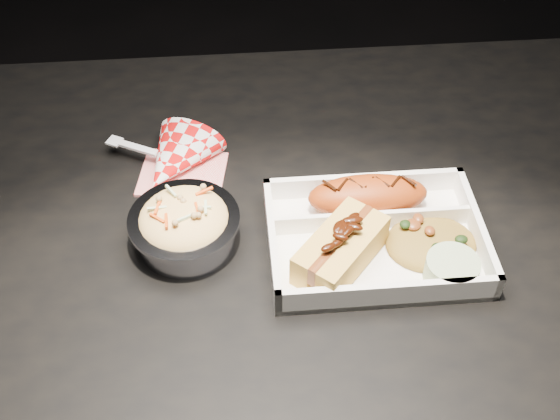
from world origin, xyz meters
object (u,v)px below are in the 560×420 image
at_px(foil_coleslaw_cup, 185,224).
at_px(napkin_fork, 174,161).
at_px(hotdog, 341,247).
at_px(food_tray, 374,240).
at_px(fried_pastry, 368,195).
at_px(dining_table, 270,285).

height_order(foil_coleslaw_cup, napkin_fork, same).
bearing_deg(hotdog, food_tray, -18.49).
xyz_separation_m(fried_pastry, hotdog, (-0.04, -0.08, 0.00)).
bearing_deg(napkin_fork, dining_table, -21.01).
relative_size(fried_pastry, napkin_fork, 0.90).
relative_size(foil_coleslaw_cup, napkin_fork, 0.80).
xyz_separation_m(fried_pastry, napkin_fork, (-0.24, 0.10, -0.01)).
height_order(dining_table, foil_coleslaw_cup, foil_coleslaw_cup).
distance_m(hotdog, foil_coleslaw_cup, 0.18).
xyz_separation_m(food_tray, napkin_fork, (-0.24, 0.15, 0.01)).
bearing_deg(napkin_fork, hotdog, -15.45).
bearing_deg(foil_coleslaw_cup, dining_table, -1.17).
bearing_deg(dining_table, napkin_fork, 131.36).
relative_size(fried_pastry, foil_coleslaw_cup, 1.13).
bearing_deg(napkin_fork, foil_coleslaw_cup, -55.06).
xyz_separation_m(dining_table, napkin_fork, (-0.11, 0.13, 0.11)).
distance_m(fried_pastry, hotdog, 0.09).
height_order(fried_pastry, hotdog, hotdog).
relative_size(food_tray, fried_pastry, 1.70).
bearing_deg(napkin_fork, fried_pastry, 5.15).
xyz_separation_m(food_tray, hotdog, (-0.04, -0.03, 0.02)).
bearing_deg(food_tray, fried_pastry, 90.00).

